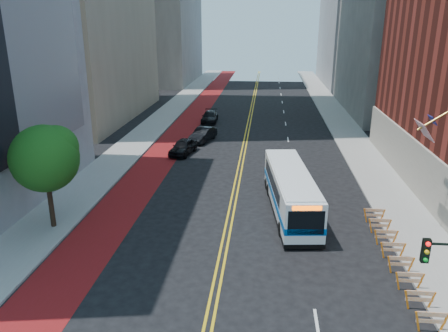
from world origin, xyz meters
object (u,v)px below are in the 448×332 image
street_tree (46,156)px  car_a (183,147)px  car_c (210,117)px  car_b (203,135)px  transit_bus (290,190)px

street_tree → car_a: size_ratio=1.49×
car_a → car_c: (0.77, 14.70, -0.05)m
car_b → car_a: bearing=-88.0°
transit_bus → car_c: transit_bus is taller
street_tree → transit_bus: bearing=14.9°
transit_bus → car_c: size_ratio=2.32×
street_tree → car_a: street_tree is taller
transit_bus → street_tree: bearing=-171.5°
car_a → car_c: size_ratio=0.92×
car_a → street_tree: bearing=-95.8°
car_a → car_b: size_ratio=0.97×
street_tree → car_c: 32.69m
street_tree → transit_bus: 16.20m
car_b → car_c: 9.58m
street_tree → car_a: (5.25, 17.15, -4.15)m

